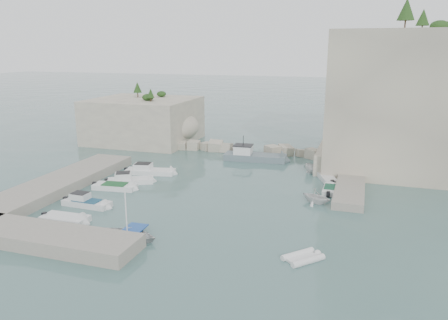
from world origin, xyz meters
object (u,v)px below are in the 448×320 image
(tender_east_a, at_px, (316,203))
(motorboat_a, at_px, (151,174))
(inflatable_dinghy, at_px, (303,260))
(tender_east_c, at_px, (326,180))
(rowboat, at_px, (128,240))
(motorboat_b, at_px, (130,183))
(motorboat_e, at_px, (65,222))
(work_boat, at_px, (255,160))
(motorboat_c, at_px, (115,189))
(tender_east_b, at_px, (330,192))
(motorboat_d, at_px, (87,206))
(tender_east_d, at_px, (320,174))

(tender_east_a, bearing_deg, motorboat_a, 100.94)
(inflatable_dinghy, distance_m, tender_east_c, 20.81)
(rowboat, bearing_deg, motorboat_a, 19.80)
(motorboat_b, distance_m, motorboat_e, 11.96)
(work_boat, bearing_deg, inflatable_dinghy, -73.29)
(motorboat_a, distance_m, motorboat_c, 6.68)
(motorboat_a, height_order, tender_east_c, motorboat_a)
(motorboat_b, height_order, motorboat_c, motorboat_b)
(tender_east_a, xyz_separation_m, tender_east_b, (1.01, 3.94, 0.00))
(motorboat_c, height_order, inflatable_dinghy, motorboat_c)
(motorboat_e, xyz_separation_m, tender_east_a, (20.63, 11.85, 0.00))
(motorboat_e, bearing_deg, rowboat, -13.83)
(motorboat_c, distance_m, rowboat, 13.72)
(motorboat_e, bearing_deg, tender_east_a, 28.67)
(motorboat_d, distance_m, tender_east_d, 27.46)
(inflatable_dinghy, bearing_deg, motorboat_b, 102.25)
(tender_east_b, distance_m, tender_east_d, 6.70)
(motorboat_d, relative_size, work_boat, 0.58)
(inflatable_dinghy, bearing_deg, motorboat_a, 94.13)
(motorboat_e, xyz_separation_m, rowboat, (7.20, -1.61, 0.00))
(motorboat_a, relative_size, rowboat, 1.34)
(motorboat_d, height_order, tender_east_c, motorboat_d)
(motorboat_b, relative_size, motorboat_d, 1.05)
(motorboat_b, bearing_deg, tender_east_d, 0.64)
(tender_east_c, bearing_deg, motorboat_c, 94.21)
(motorboat_a, height_order, work_boat, work_boat)
(motorboat_a, relative_size, motorboat_c, 1.29)
(motorboat_c, bearing_deg, tender_east_b, 8.97)
(motorboat_c, xyz_separation_m, motorboat_e, (0.82, -9.52, 0.00))
(motorboat_d, relative_size, tender_east_a, 1.76)
(motorboat_a, height_order, tender_east_d, tender_east_d)
(motorboat_d, xyz_separation_m, tender_east_b, (22.19, 11.76, 0.00))
(motorboat_c, distance_m, motorboat_d, 5.50)
(motorboat_d, distance_m, work_boat, 25.16)
(motorboat_c, xyz_separation_m, tender_east_c, (21.73, 10.62, 0.00))
(inflatable_dinghy, bearing_deg, motorboat_c, 107.84)
(tender_east_c, distance_m, work_boat, 12.03)
(motorboat_e, bearing_deg, motorboat_b, 90.25)
(motorboat_e, distance_m, rowboat, 7.38)
(motorboat_a, xyz_separation_m, tender_east_b, (21.55, -0.35, 0.00))
(rowboat, distance_m, tender_east_d, 27.09)
(motorboat_b, height_order, tender_east_d, tender_east_d)
(motorboat_e, distance_m, work_boat, 28.60)
(inflatable_dinghy, relative_size, tender_east_d, 0.80)
(rowboat, relative_size, inflatable_dinghy, 1.58)
(tender_east_b, bearing_deg, inflatable_dinghy, 178.17)
(motorboat_b, bearing_deg, motorboat_e, -114.92)
(tender_east_a, distance_m, tender_east_d, 10.46)
(tender_east_c, distance_m, tender_east_d, 2.35)
(motorboat_a, xyz_separation_m, motorboat_e, (-0.08, -16.14, 0.00))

